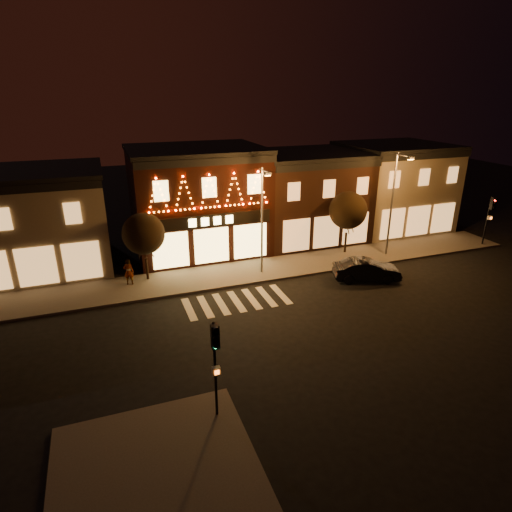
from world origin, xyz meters
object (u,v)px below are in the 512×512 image
traffic_signal_near (215,353)px  streetlamp_mid (263,214)px  pedestrian (129,272)px  dark_sedan (367,270)px

traffic_signal_near → streetlamp_mid: bearing=61.7°
traffic_signal_near → streetlamp_mid: streetlamp_mid is taller
streetlamp_mid → pedestrian: 9.77m
streetlamp_mid → pedestrian: streetlamp_mid is taller
traffic_signal_near → pedestrian: bearing=98.7°
streetlamp_mid → traffic_signal_near: bearing=-125.3°
traffic_signal_near → pedestrian: (-2.26, 14.12, -2.09)m
dark_sedan → pedestrian: size_ratio=2.51×
streetlamp_mid → dark_sedan: bearing=-34.5°
traffic_signal_near → streetlamp_mid: 14.59m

